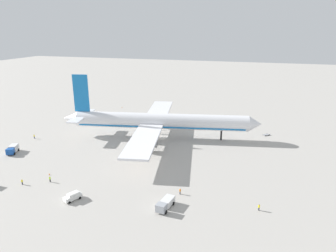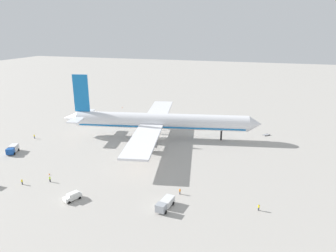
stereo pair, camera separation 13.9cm
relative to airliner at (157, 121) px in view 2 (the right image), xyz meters
name	(u,v)px [view 2 (the right image)]	position (x,y,z in m)	size (l,w,h in m)	color
ground_plane	(161,138)	(1.41, 0.26, -6.71)	(600.00, 600.00, 0.00)	#ADA8A0
airliner	(157,121)	(0.00, 0.00, 0.00)	(77.55, 72.03, 24.55)	white
service_truck_0	(13,149)	(-43.28, -29.41, -5.29)	(4.32, 6.24, 2.51)	#194CA5
service_truck_3	(165,204)	(17.89, -47.05, -5.45)	(3.33, 6.78, 2.34)	#999EA5
service_van	(73,196)	(-5.64, -50.24, -5.68)	(3.65, 4.87, 1.97)	white
baggage_cart_0	(266,135)	(41.33, 15.46, -6.45)	(2.96, 2.93, 0.40)	gray
ground_worker_0	(34,136)	(-46.20, -15.05, -5.84)	(0.55, 0.55, 1.71)	navy
ground_worker_1	(50,179)	(-17.27, -43.79, -5.84)	(0.56, 0.56, 1.72)	black
ground_worker_2	(180,191)	(19.61, -39.60, -5.89)	(0.55, 0.55, 1.63)	#3F3F47
ground_worker_3	(259,207)	(39.52, -41.47, -5.89)	(0.45, 0.45, 1.63)	#3F3F47
ground_worker_4	(22,182)	(-23.74, -47.31, -5.89)	(0.54, 0.54, 1.62)	#3F3F47
traffic_cone_0	(49,174)	(-20.34, -40.14, -6.44)	(0.36, 0.36, 0.55)	orange
traffic_cone_1	(122,107)	(-33.95, 39.64, -6.44)	(0.36, 0.36, 0.55)	orange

